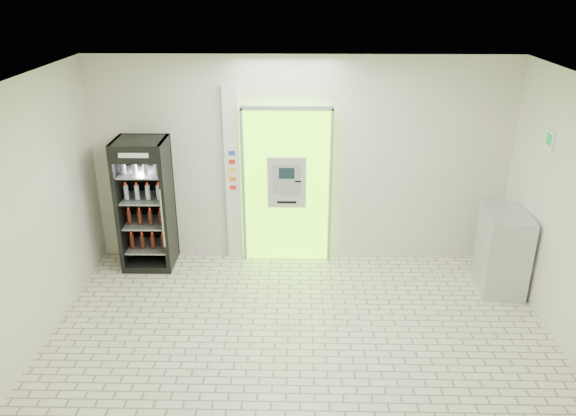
{
  "coord_description": "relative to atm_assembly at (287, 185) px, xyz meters",
  "views": [
    {
      "loc": [
        -0.04,
        -5.19,
        3.98
      ],
      "look_at": [
        -0.16,
        1.2,
        1.31
      ],
      "focal_mm": 35.0,
      "sensor_mm": 36.0,
      "label": 1
    }
  ],
  "objects": [
    {
      "name": "ground",
      "position": [
        0.2,
        -2.41,
        -1.17
      ],
      "size": [
        6.0,
        6.0,
        0.0
      ],
      "primitive_type": "plane",
      "color": "beige",
      "rests_on": "ground"
    },
    {
      "name": "room_shell",
      "position": [
        0.2,
        -2.41,
        0.67
      ],
      "size": [
        6.0,
        6.0,
        6.0
      ],
      "color": "silver",
      "rests_on": "ground"
    },
    {
      "name": "steel_cabinet",
      "position": [
        2.91,
        -0.83,
        -0.62
      ],
      "size": [
        0.64,
        0.88,
        1.11
      ],
      "rotation": [
        0.0,
        0.0,
        -0.1
      ],
      "color": "#B5B8BE",
      "rests_on": "ground"
    },
    {
      "name": "beverage_cooler",
      "position": [
        -2.01,
        -0.23,
        -0.26
      ],
      "size": [
        0.72,
        0.68,
        1.9
      ],
      "rotation": [
        0.0,
        0.0,
        0.01
      ],
      "color": "black",
      "rests_on": "ground"
    },
    {
      "name": "pillar",
      "position": [
        -0.78,
        0.04,
        0.13
      ],
      "size": [
        0.22,
        0.11,
        2.6
      ],
      "color": "silver",
      "rests_on": "ground"
    },
    {
      "name": "atm_assembly",
      "position": [
        0.0,
        0.0,
        0.0
      ],
      "size": [
        1.3,
        0.24,
        2.33
      ],
      "color": "#71F50C",
      "rests_on": "ground"
    },
    {
      "name": "exit_sign",
      "position": [
        3.19,
        -1.01,
        0.95
      ],
      "size": [
        0.02,
        0.22,
        0.26
      ],
      "color": "white",
      "rests_on": "room_shell"
    }
  ]
}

